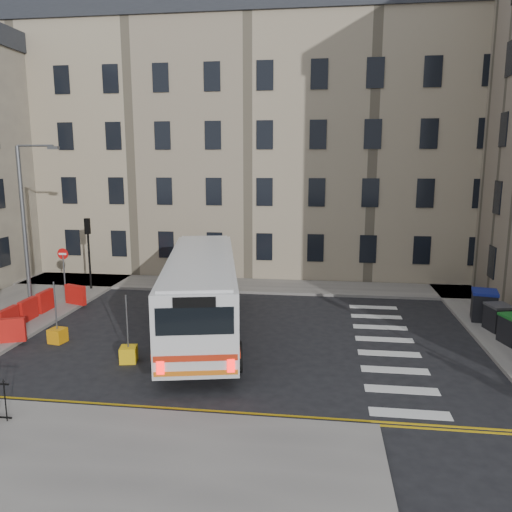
% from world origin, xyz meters
% --- Properties ---
extents(ground, '(120.00, 120.00, 0.00)m').
position_xyz_m(ground, '(0.00, 0.00, 0.00)').
color(ground, black).
rests_on(ground, ground).
extents(pavement_north, '(36.00, 3.20, 0.15)m').
position_xyz_m(pavement_north, '(-6.00, 8.60, 0.07)').
color(pavement_north, slate).
rests_on(pavement_north, ground).
extents(pavement_east, '(2.40, 26.00, 0.15)m').
position_xyz_m(pavement_east, '(9.00, 4.00, 0.07)').
color(pavement_east, slate).
rests_on(pavement_east, ground).
extents(pavement_west, '(6.00, 22.00, 0.15)m').
position_xyz_m(pavement_west, '(-14.00, 1.00, 0.07)').
color(pavement_west, slate).
rests_on(pavement_west, ground).
extents(terrace_north, '(38.30, 10.80, 17.20)m').
position_xyz_m(terrace_north, '(-7.00, 15.50, 8.62)').
color(terrace_north, tan).
rests_on(terrace_north, ground).
extents(traffic_light_nw, '(0.28, 0.22, 4.10)m').
position_xyz_m(traffic_light_nw, '(-12.00, 6.50, 2.87)').
color(traffic_light_nw, black).
rests_on(traffic_light_nw, pavement_west).
extents(streetlamp, '(0.50, 0.22, 8.14)m').
position_xyz_m(streetlamp, '(-13.00, 2.00, 4.34)').
color(streetlamp, '#595B5E').
rests_on(streetlamp, pavement_west).
extents(no_entry_north, '(0.60, 0.08, 3.00)m').
position_xyz_m(no_entry_north, '(-12.50, 4.50, 2.08)').
color(no_entry_north, '#595B5E').
rests_on(no_entry_north, pavement_west).
extents(roadworks_barriers, '(1.66, 6.26, 1.00)m').
position_xyz_m(roadworks_barriers, '(-11.84, 0.50, 0.65)').
color(roadworks_barriers, red).
rests_on(roadworks_barriers, pavement_west).
extents(bus, '(5.26, 12.61, 3.35)m').
position_xyz_m(bus, '(-3.87, 0.33, 1.93)').
color(bus, silver).
rests_on(bus, ground).
extents(wheelie_bin_d, '(1.14, 1.24, 1.16)m').
position_xyz_m(wheelie_bin_d, '(9.00, 1.85, 0.74)').
color(wheelie_bin_d, black).
rests_on(wheelie_bin_d, pavement_east).
extents(wheelie_bin_e, '(1.35, 1.47, 1.40)m').
position_xyz_m(wheelie_bin_e, '(8.83, 3.29, 0.86)').
color(wheelie_bin_e, black).
rests_on(wheelie_bin_e, pavement_east).
extents(bollard_yellow, '(0.70, 0.70, 0.60)m').
position_xyz_m(bollard_yellow, '(-9.54, -1.72, 0.30)').
color(bollard_yellow, orange).
rests_on(bollard_yellow, ground).
extents(bollard_chevron, '(0.71, 0.71, 0.60)m').
position_xyz_m(bollard_chevron, '(-5.82, -3.31, 0.30)').
color(bollard_chevron, yellow).
rests_on(bollard_chevron, ground).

